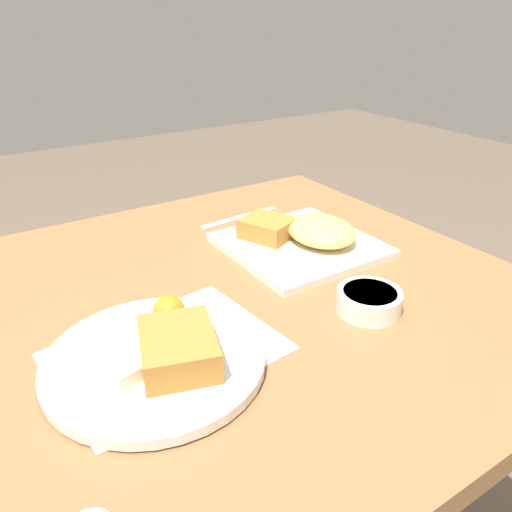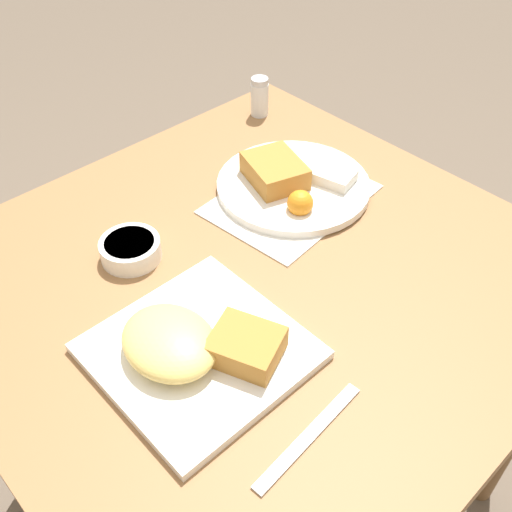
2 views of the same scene
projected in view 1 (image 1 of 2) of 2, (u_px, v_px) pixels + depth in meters
name	position (u px, v px, depth m)	size (l,w,h in m)	color
dining_table	(242.00, 336.00, 0.83)	(0.84, 0.87, 0.71)	olive
menu_card	(167.00, 352.00, 0.64)	(0.23, 0.29, 0.00)	silver
plate_square_near	(303.00, 237.00, 0.91)	(0.25, 0.25, 0.06)	white
plate_oval_far	(157.00, 354.00, 0.61)	(0.27, 0.27, 0.05)	white
sauce_ramekin	(369.00, 300.00, 0.72)	(0.09, 0.09, 0.03)	white
butter_knife	(240.00, 218.00, 1.04)	(0.03, 0.19, 0.00)	silver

